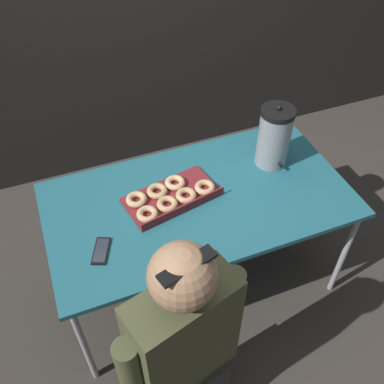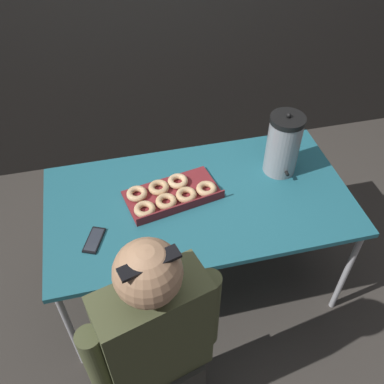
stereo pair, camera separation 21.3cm
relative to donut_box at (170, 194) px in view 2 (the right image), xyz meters
The scene contains 6 objects.
ground_plane 0.75m from the donut_box, 17.96° to the right, with size 12.00×12.00×0.00m, color #3D3833.
folding_table 0.16m from the donut_box, 17.96° to the right, with size 1.55×0.83×0.71m.
donut_box is the anchor object (origin of this frame).
coffee_urn 0.64m from the donut_box, ahead, with size 0.18×0.20×0.37m.
cell_phone 0.45m from the donut_box, 154.10° to the right, with size 0.12×0.16×0.01m.
person_seated 0.78m from the donut_box, 105.33° to the right, with size 0.53×0.30×1.28m.
Camera 2 is at (-0.38, -1.46, 2.29)m, focal length 40.00 mm.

